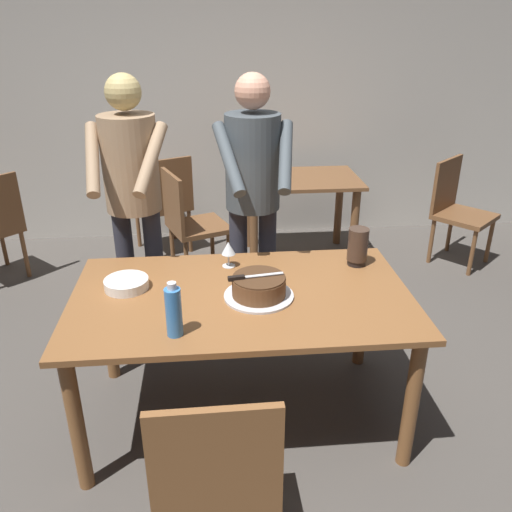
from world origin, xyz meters
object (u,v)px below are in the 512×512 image
(cake_knife, at_px, (244,277))
(plate_stack, at_px, (126,284))
(person_cutting_cake, at_px, (253,188))
(main_dining_table, at_px, (242,311))
(water_bottle, at_px, (174,311))
(cake_on_platter, at_px, (259,287))
(chair_near_side, at_px, (216,474))
(wine_glass_near, at_px, (228,249))
(background_table, at_px, (300,196))
(background_chair_3, at_px, (190,221))
(person_standing_beside, at_px, (133,189))
(hurricane_lamp, at_px, (358,246))
(background_chair_2, at_px, (457,208))
(background_chair_1, at_px, (164,201))

(cake_knife, relative_size, plate_stack, 1.23)
(plate_stack, xyz_separation_m, person_cutting_cake, (0.69, 0.58, 0.30))
(main_dining_table, xyz_separation_m, water_bottle, (-0.31, -0.33, 0.21))
(cake_on_platter, bearing_deg, plate_stack, 167.01)
(water_bottle, bearing_deg, person_cutting_cake, 67.60)
(cake_knife, relative_size, chair_near_side, 0.30)
(wine_glass_near, height_order, water_bottle, water_bottle)
(cake_on_platter, relative_size, wine_glass_near, 2.36)
(cake_knife, relative_size, background_table, 0.27)
(background_chair_3, bearing_deg, chair_near_side, -86.54)
(person_cutting_cake, height_order, person_standing_beside, same)
(cake_on_platter, bearing_deg, wine_glass_near, 110.09)
(wine_glass_near, bearing_deg, main_dining_table, -81.44)
(person_standing_beside, bearing_deg, hurricane_lamp, -19.93)
(main_dining_table, bearing_deg, water_bottle, -132.71)
(wine_glass_near, bearing_deg, water_bottle, -111.58)
(chair_near_side, relative_size, background_chair_2, 1.00)
(chair_near_side, bearing_deg, hurricane_lamp, 54.93)
(cake_knife, xyz_separation_m, person_cutting_cake, (0.11, 0.74, 0.21))
(hurricane_lamp, distance_m, background_chair_3, 1.77)
(wine_glass_near, bearing_deg, background_chair_1, 104.43)
(cake_on_platter, bearing_deg, background_chair_2, 44.53)
(plate_stack, height_order, background_table, plate_stack)
(wine_glass_near, height_order, background_table, wine_glass_near)
(background_chair_2, bearing_deg, person_standing_beside, -156.67)
(background_table, height_order, background_chair_3, background_chair_3)
(wine_glass_near, relative_size, chair_near_side, 0.16)
(cake_knife, distance_m, plate_stack, 0.61)
(plate_stack, xyz_separation_m, background_chair_1, (0.03, 2.13, -0.28))
(person_cutting_cake, height_order, background_table, person_cutting_cake)
(main_dining_table, bearing_deg, background_chair_2, 42.76)
(background_chair_2, height_order, background_chair_3, same)
(water_bottle, height_order, hurricane_lamp, water_bottle)
(chair_near_side, bearing_deg, main_dining_table, 80.03)
(plate_stack, height_order, background_chair_3, background_chair_3)
(cake_on_platter, distance_m, person_standing_beside, 1.05)
(plate_stack, relative_size, wine_glass_near, 1.53)
(plate_stack, relative_size, person_cutting_cake, 0.13)
(chair_near_side, bearing_deg, cake_on_platter, 74.22)
(cake_knife, bearing_deg, main_dining_table, 103.42)
(background_chair_3, bearing_deg, hurricane_lamp, -56.34)
(person_cutting_cake, height_order, chair_near_side, person_cutting_cake)
(wine_glass_near, xyz_separation_m, hurricane_lamp, (0.70, -0.04, 0.00))
(wine_glass_near, bearing_deg, person_standing_beside, 142.76)
(background_chair_1, bearing_deg, wine_glass_near, -75.57)
(main_dining_table, relative_size, plate_stack, 7.57)
(cake_on_platter, relative_size, background_chair_2, 0.38)
(person_standing_beside, relative_size, background_chair_1, 1.91)
(background_chair_2, bearing_deg, cake_on_platter, -135.47)
(cake_on_platter, relative_size, background_table, 0.34)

